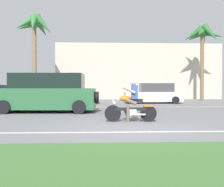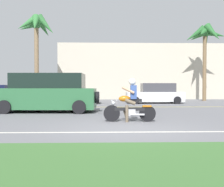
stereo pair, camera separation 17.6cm
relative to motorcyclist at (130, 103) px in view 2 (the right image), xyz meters
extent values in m
cube|color=slate|center=(-0.31, 1.39, -0.68)|extent=(56.00, 30.00, 0.04)
cube|color=#3D6B33|center=(-0.31, -5.71, -0.63)|extent=(56.00, 3.80, 0.06)
cube|color=silver|center=(-0.31, -2.19, -0.66)|extent=(50.40, 0.12, 0.01)
cube|color=yellow|center=(-0.31, 6.97, -0.66)|extent=(50.40, 0.12, 0.01)
cylinder|color=black|center=(-0.66, 0.04, -0.37)|extent=(0.59, 0.12, 0.59)
cylinder|color=black|center=(0.62, -0.03, -0.37)|extent=(0.59, 0.12, 0.59)
cylinder|color=#B7BAC1|center=(-0.56, 0.04, -0.12)|extent=(0.27, 0.06, 0.51)
cube|color=black|center=(-0.02, 0.00, -0.21)|extent=(1.08, 0.16, 0.12)
cube|color=#B7BAC1|center=(0.03, 0.00, -0.33)|extent=(0.33, 0.21, 0.24)
ellipsoid|color=#B76614|center=(-0.19, 0.01, 0.17)|extent=(0.43, 0.24, 0.22)
cube|color=black|center=(0.18, -0.01, 0.11)|extent=(0.48, 0.24, 0.10)
cube|color=#B76614|center=(0.60, -0.03, -0.10)|extent=(0.32, 0.17, 0.06)
cylinder|color=#B7BAC1|center=(-0.48, 0.03, 0.12)|extent=(0.07, 0.61, 0.04)
sphere|color=#B7BAC1|center=(-0.60, 0.04, 0.00)|extent=(0.14, 0.14, 0.14)
cylinder|color=#B7BAC1|center=(0.25, -0.13, -0.40)|extent=(0.50, 0.10, 0.07)
cube|color=#334C8C|center=(0.12, 0.00, 0.40)|extent=(0.23, 0.33, 0.49)
sphere|color=silver|center=(0.08, 0.00, 0.78)|extent=(0.26, 0.26, 0.26)
cylinder|color=brown|center=(0.01, 0.10, 0.06)|extent=(0.40, 0.15, 0.25)
cylinder|color=brown|center=(0.00, -0.09, 0.06)|extent=(0.40, 0.15, 0.25)
cylinder|color=brown|center=(-0.12, -0.13, -0.36)|extent=(0.11, 0.11, 0.60)
cylinder|color=brown|center=(-0.15, 0.13, -0.40)|extent=(0.21, 0.12, 0.33)
cylinder|color=tan|center=(-0.06, 0.20, 0.48)|extent=(0.45, 0.11, 0.28)
cylinder|color=tan|center=(-0.09, -0.19, 0.48)|extent=(0.45, 0.11, 0.28)
cube|color=#2D663D|center=(-3.80, 3.84, 0.02)|extent=(4.90, 2.14, 1.01)
cube|color=black|center=(-3.71, 3.84, 0.89)|extent=(3.54, 1.82, 0.73)
cylinder|color=black|center=(-2.03, 4.77, -0.34)|extent=(0.65, 0.24, 0.64)
cylinder|color=black|center=(-5.51, 4.89, -0.34)|extent=(0.65, 0.24, 0.64)
cylinder|color=black|center=(-2.10, 2.79, -0.34)|extent=(0.65, 0.24, 0.64)
cylinder|color=black|center=(-5.58, 2.91, -0.34)|extent=(0.65, 0.24, 0.64)
cylinder|color=black|center=(-1.29, 3.75, 0.07)|extent=(0.22, 0.58, 0.58)
cylinder|color=black|center=(-8.13, 11.10, -0.38)|extent=(0.57, 0.21, 0.56)
cylinder|color=black|center=(-8.23, 12.79, -0.38)|extent=(0.57, 0.21, 0.56)
cube|color=beige|center=(-3.56, 10.57, -0.12)|extent=(4.56, 2.03, 0.77)
cube|color=#3B3A3D|center=(-3.83, 10.55, 0.62)|extent=(2.67, 1.68, 0.71)
cylinder|color=black|center=(-5.13, 9.58, -0.38)|extent=(0.57, 0.21, 0.56)
cylinder|color=black|center=(-1.90, 9.73, -0.38)|extent=(0.57, 0.21, 0.56)
cylinder|color=black|center=(-5.21, 11.40, -0.38)|extent=(0.57, 0.21, 0.56)
cylinder|color=black|center=(-1.99, 11.55, -0.38)|extent=(0.57, 0.21, 0.56)
cube|color=silver|center=(2.96, 10.78, -0.14)|extent=(4.36, 1.65, 0.73)
cube|color=#414147|center=(3.22, 10.78, 0.56)|extent=(2.53, 1.41, 0.67)
cylinder|color=black|center=(4.53, 11.60, -0.38)|extent=(0.56, 0.18, 0.56)
cylinder|color=black|center=(1.39, 11.59, -0.38)|extent=(0.56, 0.18, 0.56)
cylinder|color=black|center=(4.53, 9.98, -0.38)|extent=(0.56, 0.18, 0.56)
cylinder|color=black|center=(1.40, 9.96, -0.38)|extent=(0.56, 0.18, 0.56)
cylinder|color=brown|center=(8.28, 14.35, 2.50)|extent=(0.33, 0.33, 6.31)
sphere|color=#28662D|center=(8.28, 14.35, 5.65)|extent=(0.87, 0.87, 0.87)
cone|color=#28662D|center=(9.13, 14.21, 5.44)|extent=(2.13, 1.02, 1.15)
cone|color=#28662D|center=(8.68, 15.12, 5.44)|extent=(1.49, 1.99, 1.82)
cone|color=#28662D|center=(7.90, 15.14, 5.44)|extent=(1.50, 2.14, 1.17)
cone|color=#28662D|center=(7.41, 14.43, 5.44)|extent=(2.04, 0.87, 1.66)
cone|color=#28662D|center=(7.82, 13.62, 5.44)|extent=(1.67, 2.11, 1.31)
cone|color=#28662D|center=(8.72, 13.61, 5.44)|extent=(1.53, 1.92, 1.88)
cylinder|color=#846B4C|center=(-6.83, 13.52, 2.75)|extent=(0.38, 0.38, 6.82)
sphere|color=#337538|center=(-6.83, 13.52, 6.16)|extent=(0.98, 0.98, 0.98)
cone|color=#337538|center=(-5.96, 13.40, 5.94)|extent=(1.89, 0.95, 1.91)
cone|color=#337538|center=(-6.41, 14.28, 5.94)|extent=(1.53, 2.00, 1.82)
cone|color=#337538|center=(-7.62, 13.89, 5.94)|extent=(2.15, 1.50, 1.10)
cone|color=#337538|center=(-7.46, 12.92, 5.94)|extent=(1.92, 1.88, 1.68)
cone|color=#337538|center=(-6.69, 12.66, 5.94)|extent=(1.00, 2.01, 1.80)
cube|color=beige|center=(2.95, 19.39, 2.25)|extent=(17.32, 4.00, 5.82)
camera|label=1|loc=(-1.09, -9.27, 0.57)|focal=41.67mm
camera|label=2|loc=(-0.91, -9.28, 0.57)|focal=41.67mm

